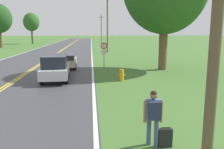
% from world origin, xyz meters
% --- Properties ---
extents(hitchhiker_person, '(0.58, 0.42, 1.70)m').
position_xyz_m(hitchhiker_person, '(7.10, 3.20, 1.04)').
color(hitchhiker_person, '#475175').
rests_on(hitchhiker_person, ground).
extents(suitcase, '(0.40, 0.17, 0.61)m').
position_xyz_m(suitcase, '(7.47, 3.15, 0.28)').
color(suitcase, black).
rests_on(suitcase, ground).
extents(fire_hydrant, '(0.48, 0.32, 0.86)m').
position_xyz_m(fire_hydrant, '(7.40, 12.71, 0.44)').
color(fire_hydrant, gold).
rests_on(fire_hydrant, ground).
extents(traffic_sign, '(0.60, 0.10, 2.44)m').
position_xyz_m(traffic_sign, '(6.46, 17.59, 1.84)').
color(traffic_sign, gray).
rests_on(traffic_sign, ground).
extents(utility_pole_midground, '(1.80, 0.24, 9.15)m').
position_xyz_m(utility_pole_midground, '(8.03, 35.74, 4.73)').
color(utility_pole_midground, brown).
rests_on(utility_pole_midground, ground).
extents(utility_pole_far, '(1.80, 0.24, 8.20)m').
position_xyz_m(utility_pole_far, '(8.54, 70.06, 4.25)').
color(utility_pole_far, brown).
rests_on(utility_pole_far, ground).
extents(tree_mid_treeline, '(4.34, 4.34, 8.45)m').
position_xyz_m(tree_mid_treeline, '(-10.93, 65.06, 5.92)').
color(tree_mid_treeline, '#473828').
rests_on(tree_mid_treeline, ground).
extents(car_silver_suv_approaching, '(1.99, 4.54, 1.77)m').
position_xyz_m(car_silver_suv_approaching, '(2.83, 13.47, 0.94)').
color(car_silver_suv_approaching, black).
rests_on(car_silver_suv_approaching, ground).
extents(car_champagne_hatchback_mid_near, '(2.03, 4.09, 1.29)m').
position_xyz_m(car_champagne_hatchback_mid_near, '(2.94, 18.97, 0.72)').
color(car_champagne_hatchback_mid_near, black).
rests_on(car_champagne_hatchback_mid_near, ground).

